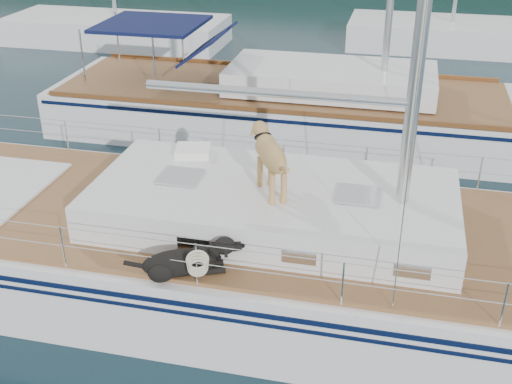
# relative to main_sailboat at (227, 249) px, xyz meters

# --- Properties ---
(ground) EXTENTS (120.00, 120.00, 0.00)m
(ground) POSITION_rel_main_sailboat_xyz_m (-0.09, 0.00, -0.68)
(ground) COLOR black
(ground) RESTS_ON ground
(main_sailboat) EXTENTS (12.00, 3.94, 14.01)m
(main_sailboat) POSITION_rel_main_sailboat_xyz_m (0.00, 0.00, 0.00)
(main_sailboat) COLOR white
(main_sailboat) RESTS_ON ground
(neighbor_sailboat) EXTENTS (11.00, 3.50, 13.30)m
(neighbor_sailboat) POSITION_rel_main_sailboat_xyz_m (-0.36, 6.60, -0.05)
(neighbor_sailboat) COLOR white
(neighbor_sailboat) RESTS_ON ground
(bg_boat_west) EXTENTS (8.00, 3.00, 11.65)m
(bg_boat_west) POSITION_rel_main_sailboat_xyz_m (-8.09, 14.00, -0.23)
(bg_boat_west) COLOR white
(bg_boat_west) RESTS_ON ground
(bg_boat_center) EXTENTS (7.20, 3.00, 11.65)m
(bg_boat_center) POSITION_rel_main_sailboat_xyz_m (3.91, 16.00, -0.23)
(bg_boat_center) COLOR white
(bg_boat_center) RESTS_ON ground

